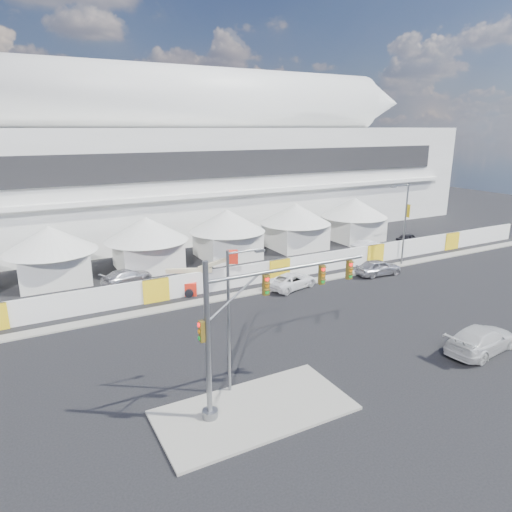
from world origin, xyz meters
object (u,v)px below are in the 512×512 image
sedan_silver (378,267)px  boom_lift (183,281)px  pickup_near (481,339)px  lot_car_a (368,246)px  pickup_curb (292,281)px  streetlight_curb (404,218)px  lot_car_c (127,277)px  traffic_mast (243,328)px  streetlight_median (232,312)px  lot_car_b (408,238)px

sedan_silver → boom_lift: boom_lift is taller
pickup_near → lot_car_a: bearing=-32.6°
pickup_curb → streetlight_curb: streetlight_curb is taller
pickup_near → boom_lift: bearing=26.4°
sedan_silver → lot_car_c: 24.20m
traffic_mast → sedan_silver: bearing=32.0°
sedan_silver → streetlight_median: streetlight_median is taller
boom_lift → traffic_mast: bearing=-75.8°
pickup_curb → boom_lift: bearing=54.3°
lot_car_b → lot_car_c: lot_car_c is taller
lot_car_b → streetlight_median: bearing=109.1°
sedan_silver → traffic_mast: 25.94m
boom_lift → lot_car_a: bearing=30.6°
pickup_curb → lot_car_a: bearing=-80.9°
lot_car_c → traffic_mast: size_ratio=0.51×
lot_car_a → sedan_silver: bearing=141.0°
pickup_curb → lot_car_c: size_ratio=1.03×
lot_car_a → streetlight_median: bearing=122.0°
traffic_mast → streetlight_curb: streetlight_curb is taller
pickup_near → lot_car_b: 29.18m
traffic_mast → lot_car_b: bearing=32.3°
pickup_near → lot_car_b: pickup_near is taller
boom_lift → streetlight_median: bearing=-75.9°
pickup_curb → traffic_mast: bearing=125.6°
boom_lift → streetlight_curb: bearing=16.7°
streetlight_curb → pickup_curb: bearing=-177.5°
lot_car_b → lot_car_c: (-34.82, 1.09, 0.06)m
streetlight_curb → boom_lift: streetlight_curb is taller
pickup_near → streetlight_median: 17.00m
lot_car_c → streetlight_median: (0.94, -20.90, 4.02)m
traffic_mast → lot_car_a: bearing=37.7°
pickup_near → lot_car_c: 29.74m
lot_car_a → traffic_mast: bearing=124.1°
lot_car_a → lot_car_c: bearing=82.4°
sedan_silver → streetlight_curb: streetlight_curb is taller
pickup_curb → lot_car_c: lot_car_c is taller
lot_car_a → streetlight_curb: 7.16m
pickup_curb → lot_car_b: bearing=-86.1°
lot_car_b → lot_car_c: bearing=77.0°
streetlight_median → boom_lift: size_ratio=1.03×
lot_car_a → lot_car_b: bearing=-87.1°
pickup_near → lot_car_b: size_ratio=1.56×
sedan_silver → lot_car_c: sedan_silver is taller
lot_car_a → traffic_mast: traffic_mast is taller
lot_car_b → boom_lift: boom_lift is taller
pickup_curb → lot_car_b: 23.03m
sedan_silver → pickup_curb: 9.57m
pickup_curb → streetlight_median: (-11.97, -12.70, 4.03)m
lot_car_a → pickup_near: bearing=151.5°
traffic_mast → streetlight_median: 1.78m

